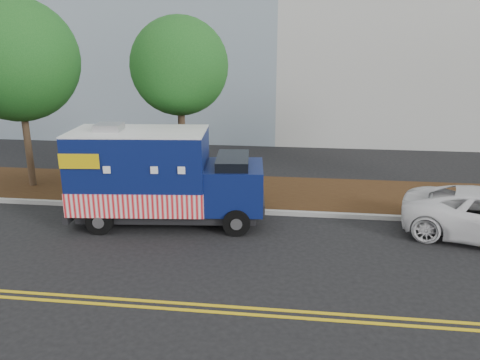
# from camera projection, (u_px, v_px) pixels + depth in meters

# --- Properties ---
(ground) EXTENTS (120.00, 120.00, 0.00)m
(ground) POSITION_uv_depth(u_px,v_px,m) (191.00, 227.00, 14.76)
(ground) COLOR black
(ground) RESTS_ON ground
(curb) EXTENTS (120.00, 0.18, 0.15)m
(curb) POSITION_uv_depth(u_px,v_px,m) (200.00, 209.00, 16.06)
(curb) COLOR #9E9E99
(curb) RESTS_ON ground
(mulch_strip) EXTENTS (120.00, 4.00, 0.15)m
(mulch_strip) POSITION_uv_depth(u_px,v_px,m) (211.00, 191.00, 18.06)
(mulch_strip) COLOR black
(mulch_strip) RESTS_ON ground
(centerline_near) EXTENTS (120.00, 0.10, 0.01)m
(centerline_near) POSITION_uv_depth(u_px,v_px,m) (147.00, 301.00, 10.52)
(centerline_near) COLOR gold
(centerline_near) RESTS_ON ground
(centerline_far) EXTENTS (120.00, 0.10, 0.01)m
(centerline_far) POSITION_uv_depth(u_px,v_px,m) (143.00, 307.00, 10.28)
(centerline_far) COLOR gold
(centerline_far) RESTS_ON ground
(tree_a) EXTENTS (4.52, 4.52, 7.22)m
(tree_a) POSITION_uv_depth(u_px,v_px,m) (17.00, 60.00, 17.16)
(tree_a) COLOR #38281C
(tree_a) RESTS_ON ground
(tree_b) EXTENTS (3.48, 3.48, 6.52)m
(tree_b) POSITION_uv_depth(u_px,v_px,m) (180.00, 66.00, 16.48)
(tree_b) COLOR #38281C
(tree_b) RESTS_ON ground
(sign_post) EXTENTS (0.06, 0.06, 2.40)m
(sign_post) POSITION_uv_depth(u_px,v_px,m) (96.00, 171.00, 16.53)
(sign_post) COLOR #473828
(sign_post) RESTS_ON ground
(food_truck) EXTENTS (6.27, 2.85, 3.20)m
(food_truck) POSITION_uv_depth(u_px,v_px,m) (158.00, 179.00, 14.72)
(food_truck) COLOR black
(food_truck) RESTS_ON ground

